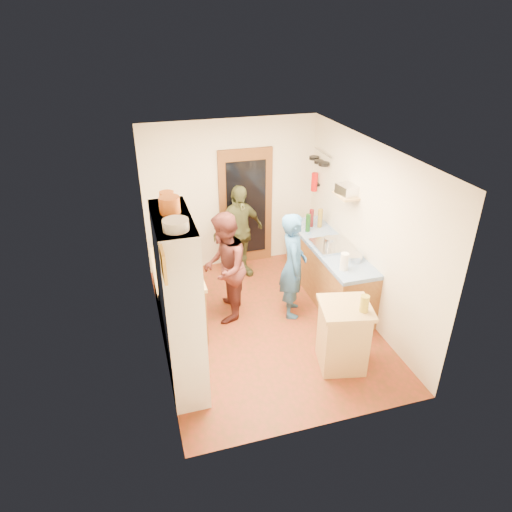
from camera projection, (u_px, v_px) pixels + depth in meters
name	position (u px, v px, depth m)	size (l,w,h in m)	color
floor	(265.00, 323.00, 6.78)	(3.00, 4.00, 0.02)	maroon
ceiling	(267.00, 149.00, 5.55)	(3.00, 4.00, 0.02)	silver
wall_back	(231.00, 195.00, 7.87)	(3.00, 0.02, 2.60)	beige
wall_front	(328.00, 333.00, 4.46)	(3.00, 0.02, 2.60)	beige
wall_left	(153.00, 260.00, 5.79)	(0.02, 4.00, 2.60)	beige
wall_right	(366.00, 232.00, 6.55)	(0.02, 4.00, 2.60)	beige
door_frame	(246.00, 208.00, 8.02)	(0.95, 0.06, 2.10)	brown
door_glass	(246.00, 208.00, 7.99)	(0.70, 0.02, 1.70)	black
hutch_body	(180.00, 304.00, 5.26)	(0.40, 1.20, 2.20)	white
hutch_top_shelf	(172.00, 218.00, 4.75)	(0.40, 1.14, 0.04)	white
plate_stack	(176.00, 225.00, 4.42)	(0.26, 0.26, 0.11)	white
orange_pot_a	(170.00, 205.00, 4.79)	(0.22, 0.22, 0.18)	orange
orange_pot_b	(167.00, 198.00, 5.02)	(0.16, 0.16, 0.14)	orange
left_counter_base	(178.00, 296.00, 6.66)	(0.60, 1.40, 0.85)	olive
left_counter_top	(176.00, 269.00, 6.45)	(0.64, 1.44, 0.05)	tan
toaster	(184.00, 280.00, 5.97)	(0.22, 0.14, 0.16)	white
kettle	(173.00, 267.00, 6.25)	(0.17, 0.17, 0.19)	white
orange_bowl	(180.00, 260.00, 6.52)	(0.21, 0.21, 0.10)	orange
chopping_board	(171.00, 247.00, 6.97)	(0.30, 0.22, 0.03)	tan
right_counter_base	(328.00, 271.00, 7.30)	(0.60, 2.20, 0.84)	olive
right_counter_top	(330.00, 246.00, 7.09)	(0.62, 2.22, 0.06)	#0A43A5
hob	(332.00, 245.00, 7.01)	(0.55, 0.58, 0.04)	silver
pot_on_hob	(330.00, 241.00, 6.94)	(0.19, 0.19, 0.12)	silver
bottle_a	(308.00, 223.00, 7.44)	(0.08, 0.08, 0.30)	#143F14
bottle_b	(311.00, 218.00, 7.61)	(0.07, 0.07, 0.30)	#591419
bottle_c	(320.00, 218.00, 7.59)	(0.08, 0.08, 0.32)	olive
paper_towel	(344.00, 262.00, 6.32)	(0.12, 0.12, 0.25)	white
mixing_bowl	(353.00, 257.00, 6.60)	(0.26, 0.26, 0.10)	silver
island_base	(343.00, 337.00, 5.79)	(0.55, 0.55, 0.86)	tan
island_top	(346.00, 308.00, 5.57)	(0.62, 0.62, 0.05)	tan
cutting_board	(341.00, 305.00, 5.61)	(0.35, 0.28, 0.02)	white
oil_jar	(364.00, 304.00, 5.42)	(0.11, 0.11, 0.21)	#AD9E2D
pan_rail	(323.00, 153.00, 7.47)	(0.02, 0.02, 0.65)	silver
pan_hang_a	(324.00, 164.00, 7.37)	(0.18, 0.18, 0.05)	black
pan_hang_b	(319.00, 162.00, 7.55)	(0.16, 0.16, 0.05)	black
pan_hang_c	(314.00, 158.00, 7.71)	(0.17, 0.17, 0.05)	black
wall_shelf	(346.00, 196.00, 6.70)	(0.26, 0.42, 0.03)	tan
radio	(347.00, 190.00, 6.66)	(0.22, 0.30, 0.15)	silver
ext_bracket	(317.00, 184.00, 7.91)	(0.06, 0.10, 0.04)	black
fire_extinguisher	(314.00, 182.00, 7.87)	(0.11, 0.11, 0.32)	red
picture_frame	(163.00, 265.00, 4.13)	(0.03, 0.25, 0.30)	gold
person_hob	(295.00, 266.00, 6.63)	(0.59, 0.39, 1.63)	#295997
person_left	(227.00, 267.00, 6.59)	(0.81, 0.63, 1.67)	#4C211F
person_back	(239.00, 232.00, 7.66)	(0.96, 0.40, 1.64)	#3E4325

